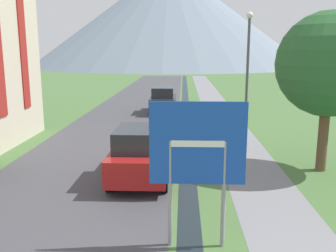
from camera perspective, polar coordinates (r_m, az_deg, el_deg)
The scene contains 10 objects.
ground_plane at distance 23.75m, azimuth -0.17°, elevation 1.01°, with size 160.00×160.00×0.00m, color #476B38.
road at distance 33.80m, azimuth -3.67°, elevation 4.16°, with size 6.40×60.00×0.01m.
footpath at distance 33.71m, azimuth 6.73°, elevation 4.08°, with size 2.20×60.00×0.01m.
drainage_channel at distance 33.61m, azimuth 2.63°, elevation 4.12°, with size 0.60×60.00×0.00m.
mountain_distant at distance 103.73m, azimuth 0.22°, elevation 16.44°, with size 72.44×72.44×26.31m.
road_sign at distance 8.07m, azimuth 4.52°, elevation -4.30°, with size 2.08×0.11×3.29m.
parked_car_near at distance 12.68m, azimuth -4.21°, elevation -4.21°, with size 1.94×3.82×1.82m.
parked_car_far at distance 26.18m, azimuth -0.74°, elevation 4.01°, with size 1.80×3.97×1.82m.
streetlamp at distance 16.79m, azimuth 12.01°, elevation 8.26°, with size 0.28×0.28×5.92m.
tree_by_path at distance 14.30m, azimuth 23.35°, elevation 8.60°, with size 3.67×3.67×5.69m.
Camera 1 is at (1.03, -3.33, 4.35)m, focal length 40.00 mm.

